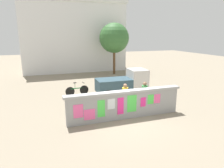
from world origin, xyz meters
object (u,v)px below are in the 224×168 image
Objects in this scene: auto_rickshaw_truck at (124,83)px; motorcycle at (85,105)px; person_bystander at (145,92)px; tree_roadside at (114,38)px; bicycle_near at (77,90)px; person_walking at (125,95)px.

motorcycle is (-3.35, -2.43, -0.44)m from auto_rickshaw_truck.
tree_roadside is (1.93, 10.68, 2.89)m from person_bystander.
motorcycle is 0.35× the size of tree_roadside.
auto_rickshaw_truck is at bearing -104.41° from tree_roadside.
bicycle_near is (-3.20, 1.11, -0.54)m from auto_rickshaw_truck.
tree_roadside reaches higher than person_bystander.
tree_roadside reaches higher than motorcycle.
motorcycle is at bearing -92.31° from bicycle_near.
person_walking and person_bystander have the same top height.
person_bystander is (3.43, -0.45, 0.52)m from motorcycle.
person_bystander is at bearing -7.50° from motorcycle.
auto_rickshaw_truck is 2.88m from person_bystander.
person_walking is (2.04, -4.02, 0.62)m from bicycle_near.
auto_rickshaw_truck is at bearing -19.18° from bicycle_near.
person_bystander is at bearing -50.58° from bicycle_near.
tree_roadside is at bearing 79.78° from person_bystander.
motorcycle is 12.04m from tree_roadside.
tree_roadside is (2.01, 7.80, 2.98)m from auto_rickshaw_truck.
person_bystander reaches higher than bicycle_near.
motorcycle is 1.17× the size of person_bystander.
person_walking is at bearing -178.66° from person_bystander.
tree_roadside reaches higher than bicycle_near.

